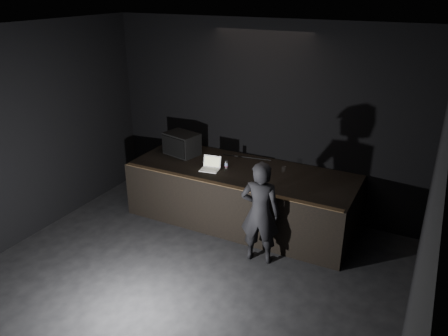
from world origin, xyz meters
The scene contains 11 objects.
ground centered at (0.00, 0.00, 0.00)m, with size 7.00×7.00×0.00m, color black.
room_walls centered at (0.00, 0.00, 2.02)m, with size 6.10×7.10×3.52m.
stage_riser centered at (0.00, 2.73, 0.50)m, with size 4.00×1.50×1.00m, color black.
riser_lip centered at (0.00, 2.02, 1.01)m, with size 3.92×0.10×0.01m, color brown.
stage_monitor centered at (-1.35, 2.90, 1.21)m, with size 0.71×0.58×0.42m.
cable centered at (-0.16, 3.29, 1.01)m, with size 0.02×0.02×0.94m, color black.
laptop centered at (-0.50, 2.51, 1.06)m, with size 0.36×0.33×0.22m.
beer_can centered at (-0.27, 2.67, 1.07)m, with size 0.06×0.06×0.14m.
plastic_cup centered at (0.68, 3.00, 1.05)m, with size 0.07×0.07×0.09m, color white.
wii_remote centered at (0.69, 2.12, 1.02)m, with size 0.04×0.16×0.03m, color white.
person centered at (0.78, 1.72, 0.83)m, with size 0.61×0.40×1.67m, color black.
Camera 1 is at (2.95, -3.69, 4.04)m, focal length 35.00 mm.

